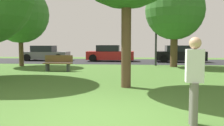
{
  "coord_description": "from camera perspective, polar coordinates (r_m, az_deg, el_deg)",
  "views": [
    {
      "loc": [
        0.82,
        -5.05,
        1.57
      ],
      "look_at": [
        0.0,
        3.96,
        0.84
      ],
      "focal_mm": 38.83,
      "sensor_mm": 36.0,
      "label": 1
    }
  ],
  "objects": [
    {
      "name": "ground_plane",
      "position": [
        5.35,
        -3.93,
        -12.46
      ],
      "size": [
        44.0,
        44.0,
        0.0
      ],
      "primitive_type": "plane",
      "color": "#47702D"
    },
    {
      "name": "person_thrower",
      "position": [
        4.84,
        18.8,
        -3.15
      ],
      "size": [
        0.33,
        0.3,
        1.69
      ],
      "rotation": [
        0.0,
        0.0,
        3.08
      ],
      "color": "slate",
      "rests_on": "ground_plane"
    },
    {
      "name": "park_bench",
      "position": [
        14.01,
        -12.55,
        -0.0
      ],
      "size": [
        1.6,
        0.45,
        0.9
      ],
      "rotation": [
        0.0,
        0.0,
        3.14
      ],
      "color": "brown",
      "rests_on": "ground_plane"
    },
    {
      "name": "maple_tree_near",
      "position": [
        17.99,
        -20.83,
        10.62
      ],
      "size": [
        3.9,
        3.9,
        5.5
      ],
      "color": "brown",
      "rests_on": "ground_plane"
    },
    {
      "name": "parked_car_black",
      "position": [
        21.18,
        15.59,
        1.97
      ],
      "size": [
        4.07,
        1.93,
        1.4
      ],
      "color": "black",
      "rests_on": "ground_plane"
    },
    {
      "name": "parked_car_grey",
      "position": [
        22.9,
        -15.37,
        2.11
      ],
      "size": [
        4.07,
        1.97,
        1.37
      ],
      "color": "slate",
      "rests_on": "ground_plane"
    },
    {
      "name": "parked_car_red",
      "position": [
        21.44,
        -0.45,
        2.18
      ],
      "size": [
        4.1,
        2.11,
        1.42
      ],
      "color": "#B21E1E",
      "rests_on": "ground_plane"
    },
    {
      "name": "street_lamp_post",
      "position": [
        17.33,
        10.32,
        6.82
      ],
      "size": [
        0.14,
        0.14,
        4.5
      ],
      "primitive_type": "cylinder",
      "color": "#2D2D33",
      "rests_on": "ground_plane"
    },
    {
      "name": "maple_tree_far",
      "position": [
        16.86,
        14.54,
        11.84
      ],
      "size": [
        3.89,
        3.89,
        5.69
      ],
      "color": "brown",
      "rests_on": "ground_plane"
    },
    {
      "name": "road_strip",
      "position": [
        21.12,
        2.96,
        0.38
      ],
      "size": [
        44.0,
        6.4,
        0.01
      ],
      "primitive_type": "cube",
      "color": "#28282B",
      "rests_on": "ground_plane"
    }
  ]
}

